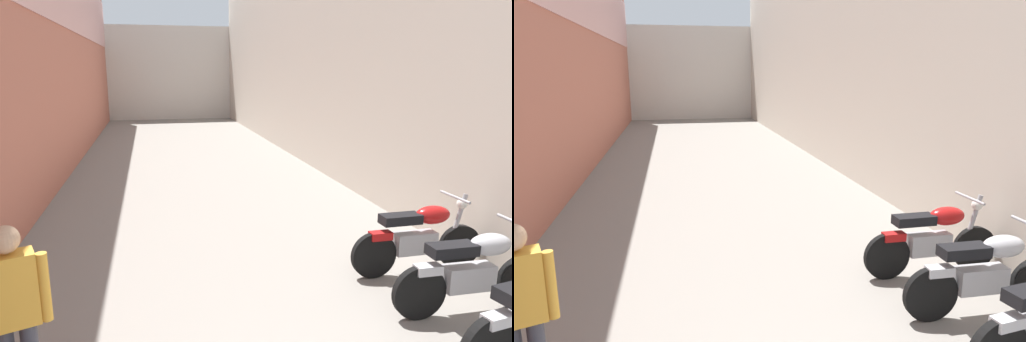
% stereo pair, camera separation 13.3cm
% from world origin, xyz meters
% --- Properties ---
extents(ground_plane, '(40.79, 40.79, 0.00)m').
position_xyz_m(ground_plane, '(0.00, 10.39, 0.00)').
color(ground_plane, gray).
extents(building_left, '(0.45, 24.79, 6.54)m').
position_xyz_m(building_left, '(-3.34, 12.35, 3.31)').
color(building_left, '#B76651').
rests_on(building_left, ground).
extents(building_right, '(0.45, 24.79, 6.83)m').
position_xyz_m(building_right, '(3.35, 12.39, 3.41)').
color(building_right, beige).
rests_on(building_right, ground).
extents(building_far_end, '(9.30, 2.00, 4.79)m').
position_xyz_m(building_far_end, '(0.00, 25.79, 2.39)').
color(building_far_end, beige).
rests_on(building_far_end, ground).
extents(motorcycle_fourth, '(1.85, 0.58, 1.04)m').
position_xyz_m(motorcycle_fourth, '(2.21, 3.99, 0.50)').
color(motorcycle_fourth, black).
rests_on(motorcycle_fourth, ground).
extents(motorcycle_fifth, '(1.85, 0.58, 1.04)m').
position_xyz_m(motorcycle_fifth, '(2.21, 5.03, 0.50)').
color(motorcycle_fifth, black).
rests_on(motorcycle_fifth, ground).
extents(pedestrian_mid_alley, '(0.52, 0.30, 1.57)m').
position_xyz_m(pedestrian_mid_alley, '(-2.14, 3.35, 0.92)').
color(pedestrian_mid_alley, '#383842').
rests_on(pedestrian_mid_alley, ground).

